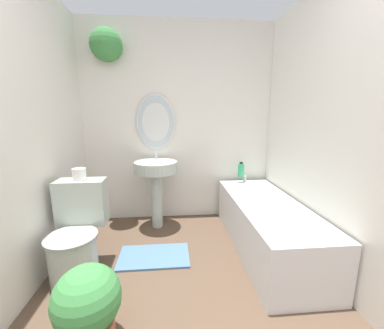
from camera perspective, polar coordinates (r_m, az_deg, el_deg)
wall_back at (r=2.96m, az=-5.12°, el=11.47°), size 2.41×0.35×2.40m
wall_left at (r=2.04m, az=-37.12°, el=6.28°), size 0.06×2.54×2.40m
wall_right at (r=2.16m, az=31.45°, el=7.10°), size 0.06×2.54×2.40m
toilet at (r=2.22m, az=-26.10°, el=-15.38°), size 0.41×0.57×0.77m
pedestal_sink at (r=2.75m, az=-8.70°, el=-2.71°), size 0.49×0.49×0.90m
bathtub at (r=2.52m, az=17.42°, el=-13.59°), size 0.61×1.61×0.57m
shampoo_bottle at (r=2.99m, az=11.79°, el=-1.27°), size 0.08×0.08×0.18m
potted_plant at (r=1.64m, az=-23.92°, el=-28.75°), size 0.37×0.37×0.50m
bath_mat at (r=2.41m, az=-9.17°, el=-21.13°), size 0.65×0.39×0.02m
toilet_paper_roll at (r=2.21m, az=-25.66°, el=-2.14°), size 0.11×0.11×0.10m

